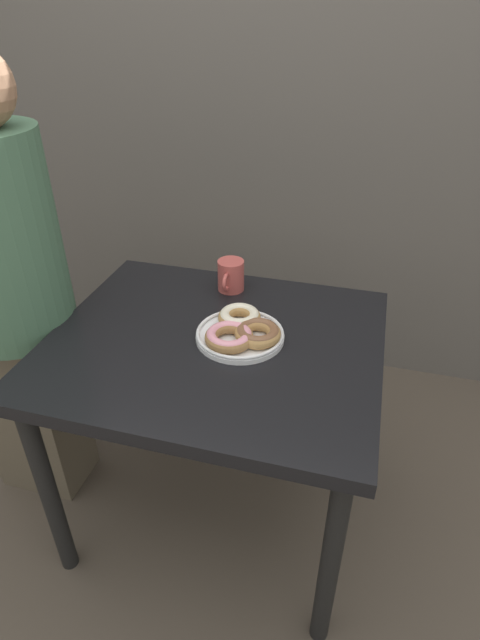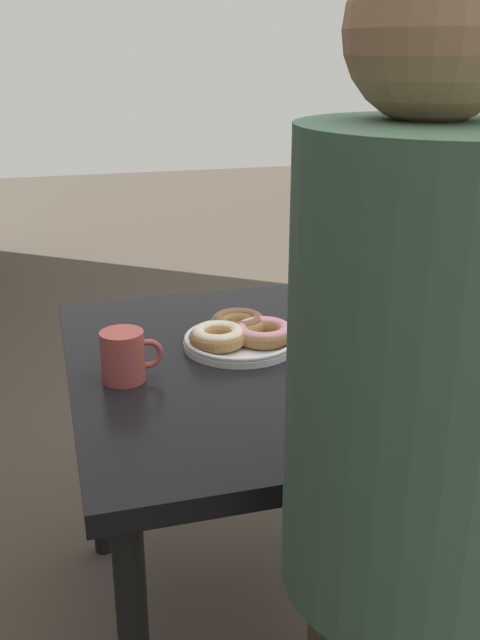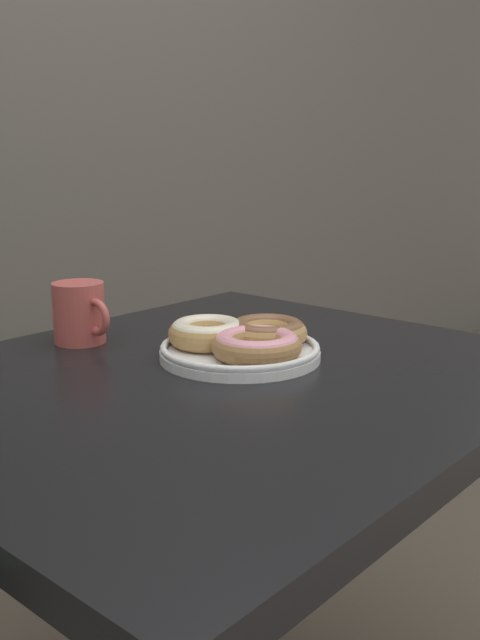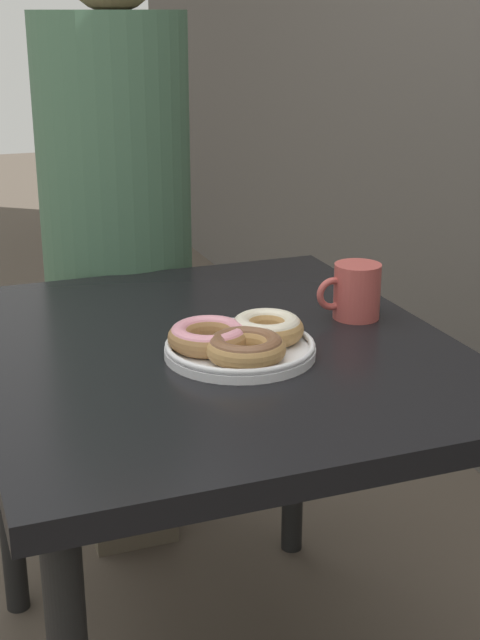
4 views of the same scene
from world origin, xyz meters
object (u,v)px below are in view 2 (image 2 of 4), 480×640
at_px(donut_plate, 240,334).
at_px(coffee_mug, 124,355).
at_px(person_figure, 418,508).
at_px(dining_table, 258,396).

distance_m(donut_plate, coffee_mug, 0.28).
xyz_separation_m(coffee_mug, person_figure, (-0.59, -0.30, 0.00)).
bearing_deg(coffee_mug, person_figure, -152.99).
bearing_deg(donut_plate, dining_table, -165.14).
height_order(donut_plate, person_figure, person_figure).
distance_m(donut_plate, person_figure, 0.69).
height_order(dining_table, donut_plate, donut_plate).
bearing_deg(donut_plate, coffee_mug, 112.11).
xyz_separation_m(dining_table, person_figure, (-0.62, -0.02, 0.14)).
bearing_deg(coffee_mug, dining_table, -83.13).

